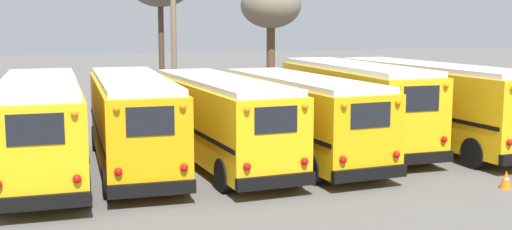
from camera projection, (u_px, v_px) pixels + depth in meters
name	position (u px, v px, depth m)	size (l,w,h in m)	color
ground_plane	(252.00, 157.00, 23.54)	(160.00, 160.00, 0.00)	#5B5956
school_bus_0	(40.00, 124.00, 20.21)	(2.87, 10.29, 3.12)	yellow
school_bus_1	(132.00, 119.00, 21.40)	(2.85, 9.85, 3.11)	#E5A00C
school_bus_2	(220.00, 118.00, 21.98)	(2.77, 9.81, 3.01)	yellow
school_bus_3	(299.00, 115.00, 22.86)	(2.92, 9.58, 2.99)	#EAAA0F
school_bus_4	(353.00, 102.00, 25.15)	(2.68, 9.85, 3.29)	yellow
school_bus_5	(429.00, 101.00, 25.37)	(2.90, 10.70, 3.27)	yellow
utility_pole	(174.00, 32.00, 30.98)	(1.80, 0.27, 8.50)	#75604C
bare_tree_0	(271.00, 8.00, 32.90)	(3.12, 3.12, 6.91)	brown
traffic_cone	(506.00, 179.00, 18.99)	(0.36, 0.36, 0.55)	orange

